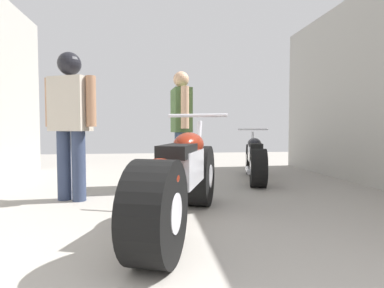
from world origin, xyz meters
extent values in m
plane|color=gray|center=(0.00, 3.14, 0.00)|extent=(15.06, 15.06, 0.00)
cylinder|color=black|center=(0.10, 3.13, 0.34)|extent=(0.48, 0.73, 0.68)
cylinder|color=silver|center=(0.10, 3.13, 0.34)|extent=(0.35, 0.34, 0.26)
cylinder|color=black|center=(-0.40, 1.67, 0.34)|extent=(0.48, 0.73, 0.68)
cylinder|color=silver|center=(-0.40, 1.67, 0.34)|extent=(0.35, 0.34, 0.26)
cube|color=silver|center=(-0.15, 2.40, 0.53)|extent=(0.46, 0.73, 0.30)
ellipsoid|color=maroon|center=(-0.07, 2.62, 0.72)|extent=(0.44, 0.61, 0.23)
cube|color=black|center=(-0.21, 2.22, 0.69)|extent=(0.39, 0.56, 0.11)
ellipsoid|color=maroon|center=(-0.39, 1.72, 0.55)|extent=(0.42, 0.53, 0.26)
cylinder|color=silver|center=(0.09, 3.09, 0.66)|extent=(0.14, 0.27, 0.62)
cylinder|color=silver|center=(0.07, 3.05, 1.02)|extent=(0.64, 0.25, 0.04)
cylinder|color=silver|center=(-0.40, 2.15, 0.24)|extent=(0.28, 0.58, 0.10)
cylinder|color=black|center=(1.49, 5.35, 0.29)|extent=(0.37, 0.62, 0.58)
cylinder|color=silver|center=(1.49, 5.35, 0.29)|extent=(0.29, 0.28, 0.22)
cylinder|color=black|center=(1.15, 4.08, 0.29)|extent=(0.37, 0.62, 0.58)
cylinder|color=silver|center=(1.15, 4.08, 0.29)|extent=(0.29, 0.28, 0.22)
cube|color=silver|center=(1.32, 4.71, 0.45)|extent=(0.36, 0.62, 0.25)
ellipsoid|color=black|center=(1.38, 4.91, 0.62)|extent=(0.35, 0.52, 0.20)
cube|color=black|center=(1.28, 4.56, 0.59)|extent=(0.31, 0.47, 0.09)
ellipsoid|color=black|center=(1.16, 4.12, 0.47)|extent=(0.33, 0.45, 0.22)
cylinder|color=silver|center=(1.49, 5.31, 0.56)|extent=(0.10, 0.23, 0.53)
cylinder|color=silver|center=(1.48, 5.28, 0.87)|extent=(0.55, 0.18, 0.03)
cylinder|color=silver|center=(1.13, 4.48, 0.20)|extent=(0.21, 0.50, 0.08)
cylinder|color=#384766|center=(-0.01, 4.27, 0.41)|extent=(0.17, 0.17, 0.83)
cylinder|color=#384766|center=(0.01, 4.06, 0.41)|extent=(0.17, 0.17, 0.83)
cube|color=#476638|center=(0.00, 4.17, 1.14)|extent=(0.29, 0.48, 0.63)
cylinder|color=tan|center=(-0.03, 4.45, 1.17)|extent=(0.12, 0.12, 0.58)
cylinder|color=tan|center=(0.02, 3.88, 1.17)|extent=(0.12, 0.12, 0.58)
sphere|color=tan|center=(0.00, 4.17, 1.60)|extent=(0.23, 0.23, 0.23)
cylinder|color=#2D3851|center=(-1.31, 3.53, 0.42)|extent=(0.21, 0.21, 0.85)
cylinder|color=#2D3851|center=(-1.50, 3.62, 0.42)|extent=(0.21, 0.21, 0.85)
cube|color=#B2A899|center=(-1.40, 3.57, 1.17)|extent=(0.53, 0.42, 0.65)
cylinder|color=#9E7051|center=(-1.14, 3.46, 1.20)|extent=(0.15, 0.15, 0.60)
cylinder|color=#9E7051|center=(-1.67, 3.69, 1.20)|extent=(0.15, 0.15, 0.60)
sphere|color=black|center=(-1.40, 3.57, 1.64)|extent=(0.23, 0.23, 0.23)
sphere|color=black|center=(-1.40, 3.57, 1.66)|extent=(0.28, 0.28, 0.28)
camera|label=1|loc=(-0.42, -0.24, 0.87)|focal=28.14mm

